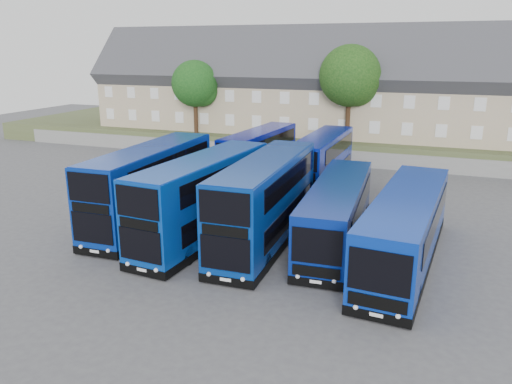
% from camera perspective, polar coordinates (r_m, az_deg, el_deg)
% --- Properties ---
extents(ground, '(120.00, 120.00, 0.00)m').
position_cam_1_polar(ground, '(26.90, -4.08, -7.46)').
color(ground, '#4E4E54').
rests_on(ground, ground).
extents(retaining_wall, '(70.00, 0.40, 1.50)m').
position_cam_1_polar(retaining_wall, '(48.59, 7.60, 4.07)').
color(retaining_wall, slate).
rests_on(retaining_wall, ground).
extents(earth_bank, '(80.00, 20.00, 2.00)m').
position_cam_1_polar(earth_bank, '(58.18, 9.83, 6.20)').
color(earth_bank, '#4C5630').
rests_on(earth_bank, ground).
extents(terrace_row, '(60.00, 10.40, 11.20)m').
position_cam_1_polar(terrace_row, '(53.09, 12.54, 11.22)').
color(terrace_row, tan).
rests_on(terrace_row, earth_bank).
extents(dd_front_left, '(3.08, 12.21, 4.83)m').
position_cam_1_polar(dd_front_left, '(32.01, -11.91, 0.60)').
color(dd_front_left, '#082A93').
rests_on(dd_front_left, ground).
extents(dd_front_mid, '(3.73, 12.11, 4.74)m').
position_cam_1_polar(dd_front_mid, '(28.95, -6.01, -0.87)').
color(dd_front_mid, '#0839A1').
rests_on(dd_front_mid, ground).
extents(dd_front_right, '(3.06, 12.20, 4.83)m').
position_cam_1_polar(dd_front_right, '(28.09, 1.11, -1.23)').
color(dd_front_right, navy).
rests_on(dd_front_right, ground).
extents(dd_rear_left, '(3.32, 10.82, 4.24)m').
position_cam_1_polar(dd_rear_left, '(41.48, 0.34, 4.03)').
color(dd_rear_left, '#07128E').
rests_on(dd_rear_left, ground).
extents(dd_rear_right, '(2.81, 10.96, 4.33)m').
position_cam_1_polar(dd_rear_right, '(38.97, 7.50, 3.18)').
color(dd_rear_right, '#081B98').
rests_on(dd_rear_right, ground).
extents(coach_east_a, '(3.33, 12.76, 3.46)m').
position_cam_1_polar(coach_east_a, '(28.74, 9.22, -2.46)').
color(coach_east_a, navy).
rests_on(coach_east_a, ground).
extents(coach_east_b, '(3.88, 13.60, 3.67)m').
position_cam_1_polar(coach_east_b, '(26.69, 16.69, -4.16)').
color(coach_east_b, '#092EA7').
rests_on(coach_east_b, ground).
extents(tree_west, '(4.80, 4.80, 7.65)m').
position_cam_1_polar(tree_west, '(53.44, -6.82, 12.00)').
color(tree_west, '#382314').
rests_on(tree_west, earth_bank).
extents(tree_mid, '(5.76, 5.76, 9.18)m').
position_cam_1_polar(tree_mid, '(48.78, 10.87, 12.66)').
color(tree_mid, '#382314').
rests_on(tree_mid, earth_bank).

